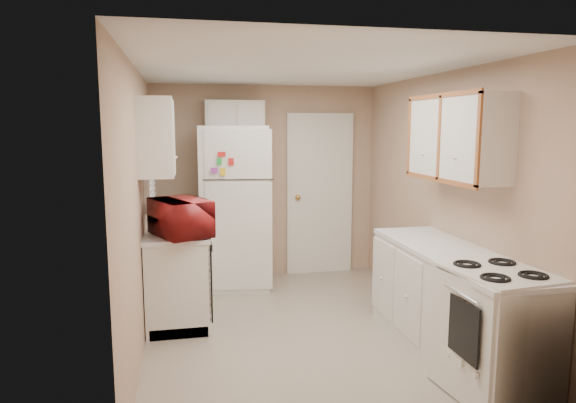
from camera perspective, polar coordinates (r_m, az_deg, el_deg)
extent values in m
plane|color=#B6A695|center=(4.97, 1.21, -14.08)|extent=(3.80, 3.80, 0.00)
plane|color=white|center=(4.62, 1.30, 14.61)|extent=(3.80, 3.80, 0.00)
plane|color=tan|center=(4.54, -16.22, -0.80)|extent=(3.80, 3.80, 0.00)
plane|color=tan|center=(5.14, 16.64, 0.22)|extent=(3.80, 3.80, 0.00)
plane|color=tan|center=(6.50, -2.51, 2.20)|extent=(2.80, 2.80, 0.00)
plane|color=tan|center=(2.86, 9.85, -5.88)|extent=(2.80, 2.80, 0.00)
cube|color=silver|center=(5.57, -12.10, -6.89)|extent=(0.60, 1.80, 0.90)
cube|color=black|center=(4.98, -8.77, -8.14)|extent=(0.03, 0.58, 0.72)
cube|color=gray|center=(5.62, -12.22, -2.46)|extent=(0.54, 0.74, 0.16)
imported|color=maroon|center=(4.79, -11.77, -2.00)|extent=(0.69, 0.56, 0.41)
imported|color=white|center=(5.85, -12.73, -0.66)|extent=(0.09, 0.09, 0.17)
cube|color=silver|center=(5.54, -15.15, 5.00)|extent=(0.10, 0.98, 1.08)
cube|color=silver|center=(4.70, -14.48, 6.92)|extent=(0.30, 0.45, 0.70)
cube|color=white|center=(6.13, -5.87, -0.55)|extent=(0.87, 0.85, 1.90)
cube|color=silver|center=(6.26, -6.00, 9.27)|extent=(0.70, 0.30, 0.40)
cube|color=white|center=(6.63, 3.55, 0.75)|extent=(0.86, 0.06, 2.08)
cube|color=silver|center=(4.49, 17.71, -10.86)|extent=(0.60, 2.00, 0.90)
cube|color=white|center=(3.99, 22.00, -13.65)|extent=(0.67, 0.79, 0.89)
cube|color=silver|center=(4.58, 18.27, 6.73)|extent=(0.30, 1.20, 0.70)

